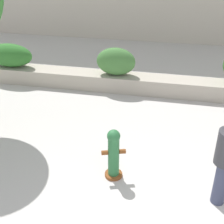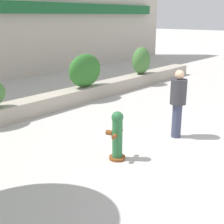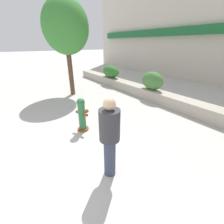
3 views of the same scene
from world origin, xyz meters
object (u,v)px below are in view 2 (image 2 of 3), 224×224
(hedge_bush_3, at_px, (141,61))
(pedestrian, at_px, (178,100))
(hedge_bush_2, at_px, (85,70))
(fire_hydrant, at_px, (117,135))

(hedge_bush_3, relative_size, pedestrian, 0.68)
(hedge_bush_3, bearing_deg, hedge_bush_2, 180.00)
(fire_hydrant, bearing_deg, hedge_bush_3, 31.89)
(hedge_bush_2, relative_size, hedge_bush_3, 1.27)
(hedge_bush_3, relative_size, fire_hydrant, 1.08)
(hedge_bush_2, xyz_separation_m, fire_hydrant, (-3.08, -4.07, -0.54))
(pedestrian, bearing_deg, hedge_bush_3, 43.87)
(hedge_bush_3, distance_m, fire_hydrant, 7.72)
(hedge_bush_2, distance_m, hedge_bush_3, 3.46)
(hedge_bush_2, height_order, fire_hydrant, hedge_bush_2)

